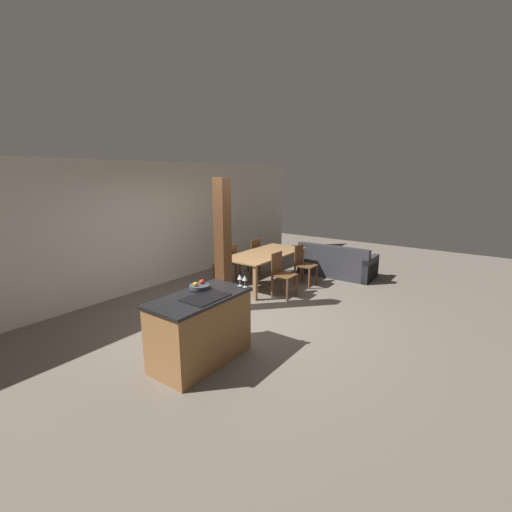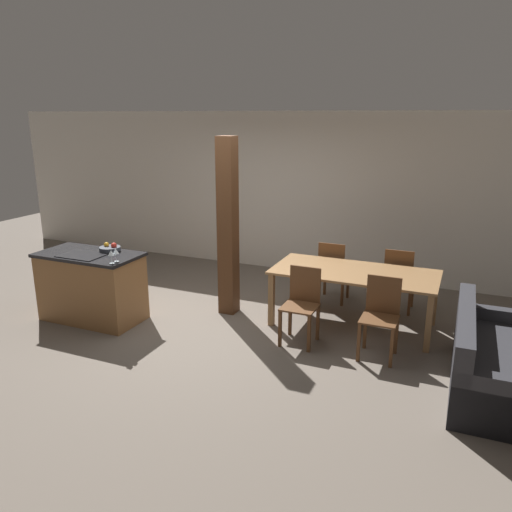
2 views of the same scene
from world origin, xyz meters
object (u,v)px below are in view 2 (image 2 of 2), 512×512
wine_glass_near (111,253)px  dining_chair_far_left (333,270)px  kitchen_island (92,286)px  dining_chair_far_right (399,278)px  dining_chair_near_right (381,315)px  fruit_bowl (110,248)px  wine_glass_middle (116,252)px  dining_table (354,277)px  couch (494,365)px  timber_post (228,228)px  dining_chair_near_left (302,303)px

wine_glass_near → dining_chair_far_left: 3.10m
kitchen_island → dining_chair_far_right: kitchen_island is taller
dining_chair_near_right → dining_chair_far_right: (0.00, 1.43, 0.00)m
fruit_bowl → wine_glass_middle: 0.56m
wine_glass_middle → dining_table: (2.62, 1.36, -0.40)m
wine_glass_near → couch: size_ratio=0.09×
wine_glass_near → dining_chair_far_right: 3.81m
timber_post → dining_chair_near_left: bearing=-22.2°
dining_chair_near_left → timber_post: size_ratio=0.38×
fruit_bowl → wine_glass_middle: (0.40, -0.38, 0.09)m
dining_chair_near_right → dining_chair_far_right: 1.43m
dining_table → dining_chair_far_right: size_ratio=2.27×
dining_table → couch: bearing=-32.0°
wine_glass_near → couch: 4.35m
kitchen_island → wine_glass_middle: bearing=-17.7°
dining_table → dining_chair_near_left: 0.87m
dining_chair_far_left → dining_table: bearing=122.9°
kitchen_island → dining_table: bearing=19.9°
kitchen_island → dining_table: 3.43m
kitchen_island → dining_chair_near_left: bearing=9.3°
kitchen_island → wine_glass_middle: 0.86m
kitchen_island → timber_post: (1.55, 0.94, 0.73)m
wine_glass_middle → dining_chair_far_right: wine_glass_middle is taller
kitchen_island → fruit_bowl: size_ratio=4.94×
dining_chair_far_right → couch: bearing=124.0°
fruit_bowl → couch: 4.71m
dining_table → dining_chair_near_right: dining_chair_near_right is taller
wine_glass_near → couch: (4.25, 0.42, -0.78)m
wine_glass_middle → dining_chair_near_left: 2.32m
couch → kitchen_island: bearing=91.2°
fruit_bowl → wine_glass_near: size_ratio=1.65×
fruit_bowl → dining_chair_far_right: bearing=25.9°
kitchen_island → dining_chair_near_left: (2.75, 0.45, 0.02)m
timber_post → kitchen_island: bearing=-148.6°
dining_chair_near_right → couch: 1.23m
dining_table → timber_post: 1.77m
dining_chair_far_right → dining_table: bearing=57.1°
dining_chair_far_left → dining_chair_far_right: bearing=-180.0°
dining_chair_near_right → timber_post: (-2.13, 0.49, 0.71)m
fruit_bowl → dining_chair_far_right: size_ratio=0.30×
dining_chair_far_left → timber_post: (-1.21, -0.94, 0.71)m
dining_chair_far_left → couch: (2.10, -1.74, -0.21)m
fruit_bowl → dining_chair_near_left: bearing=5.9°
wine_glass_middle → dining_chair_far_right: bearing=33.9°
timber_post → dining_chair_far_right: bearing=23.8°
wine_glass_near → wine_glass_middle: 0.09m
fruit_bowl → timber_post: size_ratio=0.11×
dining_table → dining_chair_near_right: size_ratio=2.27×
dining_chair_near_right → dining_chair_far_right: bearing=90.0°
kitchen_island → wine_glass_near: bearing=-24.9°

